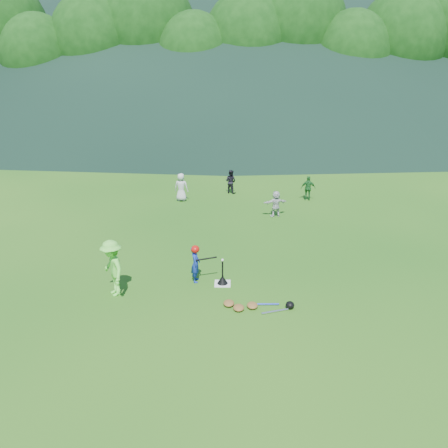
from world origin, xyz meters
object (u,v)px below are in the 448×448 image
(adult_coach, at_px, (112,268))
(fielder_d, at_px, (276,204))
(fielder_c, at_px, (308,188))
(equipment_pile, at_px, (252,306))
(batter_child, at_px, (196,264))
(fielder_a, at_px, (181,187))
(home_plate, at_px, (223,284))
(fielder_b, at_px, (231,182))
(batting_tee, at_px, (223,280))

(adult_coach, xyz_separation_m, fielder_d, (4.94, 6.62, -0.24))
(fielder_c, relative_size, equipment_pile, 0.62)
(batter_child, height_order, fielder_a, fielder_a)
(adult_coach, height_order, fielder_a, adult_coach)
(adult_coach, relative_size, equipment_pile, 0.86)
(home_plate, relative_size, fielder_c, 0.40)
(adult_coach, bearing_deg, fielder_c, 110.76)
(adult_coach, distance_m, fielder_b, 10.60)
(adult_coach, height_order, fielder_c, adult_coach)
(fielder_a, relative_size, equipment_pile, 0.71)
(batting_tee, xyz_separation_m, equipment_pile, (0.78, -1.29, -0.06))
(home_plate, height_order, fielder_b, fielder_b)
(batter_child, xyz_separation_m, fielder_c, (4.52, 8.19, 0.03))
(batter_child, xyz_separation_m, fielder_d, (2.81, 5.82, 0.00))
(adult_coach, distance_m, fielder_d, 8.26)
(fielder_b, bearing_deg, batting_tee, 117.87)
(fielder_b, relative_size, batting_tee, 1.68)
(fielder_d, bearing_deg, batting_tee, 54.94)
(batting_tee, distance_m, equipment_pile, 1.51)
(batting_tee, bearing_deg, equipment_pile, -58.73)
(fielder_a, height_order, equipment_pile, fielder_a)
(batter_child, relative_size, equipment_pile, 0.59)
(batter_child, distance_m, fielder_a, 8.09)
(home_plate, relative_size, batter_child, 0.42)
(adult_coach, bearing_deg, batter_child, 77.80)
(fielder_b, relative_size, fielder_c, 1.02)
(batter_child, relative_size, fielder_a, 0.84)
(home_plate, relative_size, fielder_d, 0.42)
(fielder_d, relative_size, equipment_pile, 0.60)
(batter_child, distance_m, equipment_pile, 2.17)
(fielder_a, distance_m, batting_tee, 8.42)
(adult_coach, relative_size, fielder_a, 1.22)
(adult_coach, bearing_deg, fielder_d, 110.51)
(fielder_c, bearing_deg, adult_coach, 61.13)
(adult_coach, xyz_separation_m, batting_tee, (2.89, 0.64, -0.65))
(home_plate, xyz_separation_m, fielder_a, (-2.04, 8.15, 0.63))
(fielder_c, distance_m, batting_tee, 9.16)
(batter_child, height_order, batting_tee, batter_child)
(fielder_d, height_order, equipment_pile, fielder_d)
(home_plate, bearing_deg, adult_coach, -167.56)
(batting_tee, bearing_deg, fielder_d, 71.09)
(fielder_c, bearing_deg, batting_tee, 73.41)
(fielder_b, distance_m, equipment_pile, 10.81)
(fielder_a, bearing_deg, fielder_b, -139.98)
(fielder_a, xyz_separation_m, fielder_d, (4.09, -2.17, -0.10))
(adult_coach, height_order, fielder_b, adult_coach)
(home_plate, distance_m, fielder_b, 9.51)
(fielder_a, height_order, batting_tee, fielder_a)
(batter_child, xyz_separation_m, batting_tee, (0.76, -0.16, -0.40))
(batter_child, height_order, fielder_c, fielder_c)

